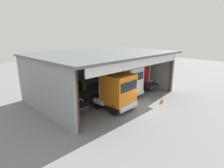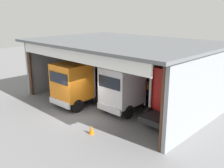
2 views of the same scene
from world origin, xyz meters
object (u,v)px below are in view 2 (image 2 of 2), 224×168
Objects in this scene: truck_white_center_right_bay at (124,88)px; tool_cart at (145,83)px; truck_red_right_bay at (176,93)px; oil_drum at (150,86)px; truck_black_center_bay at (86,68)px; traffic_cone at (91,130)px; truck_orange_yard_outside at (74,84)px.

truck_white_center_right_bay is 6.59m from tool_cart.
truck_white_center_right_bay is 5.14× the size of tool_cart.
truck_red_right_bay is 7.11m from oil_drum.
truck_red_right_bay is 7.83m from tool_cart.
truck_red_right_bay is at bearing -40.20° from oil_drum.
truck_black_center_bay is 10.71m from truck_red_right_bay.
truck_red_right_bay reaches higher than traffic_cone.
traffic_cone is at bearing 152.83° from truck_orange_yard_outside.
truck_orange_yard_outside is 4.62× the size of tool_cart.
truck_orange_yard_outside is at bearing -48.82° from truck_black_center_bay.
truck_red_right_bay reaches higher than tool_cart.
truck_black_center_bay is at bearing -17.96° from truck_white_center_right_bay.
truck_white_center_right_bay is 9.18× the size of traffic_cone.
truck_black_center_bay is 1.07× the size of truck_orange_yard_outside.
truck_red_right_bay is 5.16× the size of oil_drum.
truck_orange_yard_outside is 8.24× the size of traffic_cone.
truck_orange_yard_outside is 5.34m from traffic_cone.
tool_cart is (-0.75, 0.27, 0.07)m from oil_drum.
oil_drum is 1.53× the size of traffic_cone.
oil_drum is at bearing -73.23° from truck_white_center_right_bay.
truck_red_right_bay reaches higher than oil_drum.
tool_cart is (-6.04, 4.75, -1.50)m from truck_red_right_bay.
truck_orange_yard_outside is at bearing 27.14° from truck_white_center_right_bay.
truck_orange_yard_outside is 8.01m from tool_cart.
truck_white_center_right_bay is 1.16× the size of truck_red_right_bay.
truck_black_center_bay is 6.53m from oil_drum.
truck_red_right_bay reaches higher than truck_black_center_bay.
truck_black_center_bay is 6.08m from tool_cart.
truck_white_center_right_bay is 3.76m from truck_red_right_bay.
traffic_cone is at bearing 103.57° from truck_white_center_right_bay.
truck_black_center_bay is 0.96× the size of truck_white_center_right_bay.
truck_orange_yard_outside reaches higher than truck_black_center_bay.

